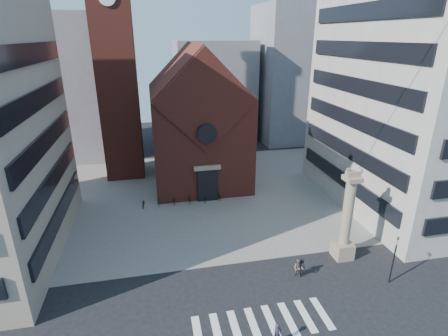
{
  "coord_description": "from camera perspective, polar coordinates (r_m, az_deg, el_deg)",
  "views": [
    {
      "loc": [
        -5.99,
        -20.98,
        18.87
      ],
      "look_at": [
        0.14,
        8.0,
        7.56
      ],
      "focal_mm": 28.0,
      "sensor_mm": 36.0,
      "label": 1
    }
  ],
  "objects": [
    {
      "name": "scooter_0",
      "position": [
        42.04,
        -13.04,
        -5.62
      ],
      "size": [
        0.66,
        1.67,
        0.86
      ],
      "primitive_type": "imported",
      "rotation": [
        0.0,
        0.0,
        -0.05
      ],
      "color": "black",
      "rests_on": "piazza"
    },
    {
      "name": "building_right",
      "position": [
        44.66,
        31.35,
        14.31
      ],
      "size": [
        18.0,
        22.0,
        32.0
      ],
      "primitive_type": "cube",
      "color": "#BDB6AB",
      "rests_on": "ground"
    },
    {
      "name": "traffic_light",
      "position": [
        31.58,
        25.97,
        -13.16
      ],
      "size": [
        0.13,
        0.16,
        4.3
      ],
      "color": "black",
      "rests_on": "ground"
    },
    {
      "name": "church",
      "position": [
        47.66,
        -4.44,
        7.63
      ],
      "size": [
        12.0,
        16.65,
        18.0
      ],
      "color": "maroon",
      "rests_on": "ground"
    },
    {
      "name": "bg_block_right",
      "position": [
        69.26,
        12.38,
        14.74
      ],
      "size": [
        16.0,
        14.0,
        24.0
      ],
      "primitive_type": "cube",
      "color": "gray",
      "rests_on": "ground"
    },
    {
      "name": "pedestrian_2",
      "position": [
        30.78,
        12.59,
        -15.58
      ],
      "size": [
        0.59,
        1.03,
        1.65
      ],
      "primitive_type": "imported",
      "rotation": [
        0.0,
        0.0,
        1.77
      ],
      "color": "#28272F",
      "rests_on": "ground"
    },
    {
      "name": "campanile",
      "position": [
        49.24,
        -17.31,
        16.36
      ],
      "size": [
        5.5,
        5.5,
        31.2
      ],
      "color": "maroon",
      "rests_on": "ground"
    },
    {
      "name": "scooter_3",
      "position": [
        42.15,
        -5.63,
        -5.0
      ],
      "size": [
        0.53,
        1.62,
        0.96
      ],
      "primitive_type": "imported",
      "rotation": [
        0.0,
        0.0,
        -0.05
      ],
      "color": "black",
      "rests_on": "piazza"
    },
    {
      "name": "scooter_2",
      "position": [
        42.05,
        -8.09,
        -5.26
      ],
      "size": [
        0.66,
        1.67,
        0.86
      ],
      "primitive_type": "imported",
      "rotation": [
        0.0,
        0.0,
        -0.05
      ],
      "color": "black",
      "rests_on": "piazza"
    },
    {
      "name": "piazza",
      "position": [
        44.6,
        -3.11,
        -4.13
      ],
      "size": [
        46.0,
        30.0,
        0.05
      ],
      "primitive_type": "cube",
      "color": "gray",
      "rests_on": "ground"
    },
    {
      "name": "scooter_4",
      "position": [
        42.37,
        -3.18,
        -4.85
      ],
      "size": [
        0.66,
        1.67,
        0.86
      ],
      "primitive_type": "imported",
      "rotation": [
        0.0,
        0.0,
        -0.05
      ],
      "color": "black",
      "rests_on": "piazza"
    },
    {
      "name": "scooter_1",
      "position": [
        41.98,
        -10.56,
        -5.39
      ],
      "size": [
        0.53,
        1.62,
        0.96
      ],
      "primitive_type": "imported",
      "rotation": [
        0.0,
        0.0,
        -0.05
      ],
      "color": "black",
      "rests_on": "piazza"
    },
    {
      "name": "pedestrian_1",
      "position": [
        30.56,
        12.06,
        -15.74
      ],
      "size": [
        1.07,
        1.05,
        1.73
      ],
      "primitive_type": "imported",
      "rotation": [
        0.0,
        0.0,
        -0.71
      ],
      "color": "#5C4F4A",
      "rests_on": "ground"
    },
    {
      "name": "scooter_5",
      "position": [
        42.63,
        -0.77,
        -4.58
      ],
      "size": [
        0.53,
        1.62,
        0.96
      ],
      "primitive_type": "imported",
      "rotation": [
        0.0,
        0.0,
        -0.05
      ],
      "color": "black",
      "rests_on": "piazza"
    },
    {
      "name": "zebra_crossing",
      "position": [
        26.86,
        6.26,
        -23.86
      ],
      "size": [
        10.2,
        3.2,
        0.01
      ],
      "primitive_type": null,
      "color": "white",
      "rests_on": "ground"
    },
    {
      "name": "ground",
      "position": [
        28.84,
        3.21,
        -20.0
      ],
      "size": [
        120.0,
        120.0,
        0.0
      ],
      "primitive_type": "plane",
      "color": "black",
      "rests_on": "ground"
    },
    {
      "name": "bg_block_left",
      "position": [
        63.06,
        -25.24,
        11.8
      ],
      "size": [
        16.0,
        14.0,
        22.0
      ],
      "primitive_type": "cube",
      "color": "gray",
      "rests_on": "ground"
    },
    {
      "name": "lion_column",
      "position": [
        32.68,
        19.32,
        -8.53
      ],
      "size": [
        1.63,
        1.6,
        8.68
      ],
      "color": "tan",
      "rests_on": "ground"
    },
    {
      "name": "pedestrian_0",
      "position": [
        25.13,
        8.69,
        -25.28
      ],
      "size": [
        0.7,
        0.57,
        1.66
      ],
      "primitive_type": "imported",
      "rotation": [
        0.0,
        0.0,
        0.33
      ],
      "color": "#312A3A",
      "rests_on": "ground"
    },
    {
      "name": "bg_block_mid",
      "position": [
        67.78,
        -1.66,
        12.52
      ],
      "size": [
        14.0,
        12.0,
        18.0
      ],
      "primitive_type": "cube",
      "color": "gray",
      "rests_on": "ground"
    }
  ]
}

